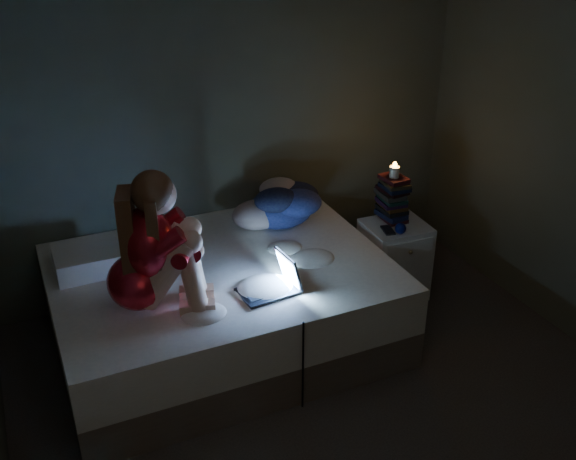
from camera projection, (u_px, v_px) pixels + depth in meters
floor at (352, 431)px, 3.78m from camera, size 3.60×3.80×0.02m
wall_back at (229, 116)px, 4.73m from camera, size 3.60×0.02×2.60m
bed at (223, 304)px, 4.39m from camera, size 2.12×1.59×0.58m
pillow at (95, 258)px, 4.21m from camera, size 0.50×0.35×0.14m
woman at (133, 244)px, 3.64m from camera, size 0.60×0.47×0.85m
laptop at (267, 275)px, 3.92m from camera, size 0.37×0.28×0.24m
clothes_pile at (280, 203)px, 4.76m from camera, size 0.64×0.59×0.31m
nightstand at (394, 260)px, 4.92m from camera, size 0.45×0.41×0.58m
book_stack at (392, 200)px, 4.80m from camera, size 0.19×0.25×0.31m
candle at (394, 175)px, 4.71m from camera, size 0.07×0.07×0.08m
phone at (389, 230)px, 4.69m from camera, size 0.10×0.15×0.01m
blue_orb at (401, 228)px, 4.65m from camera, size 0.08×0.08×0.08m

